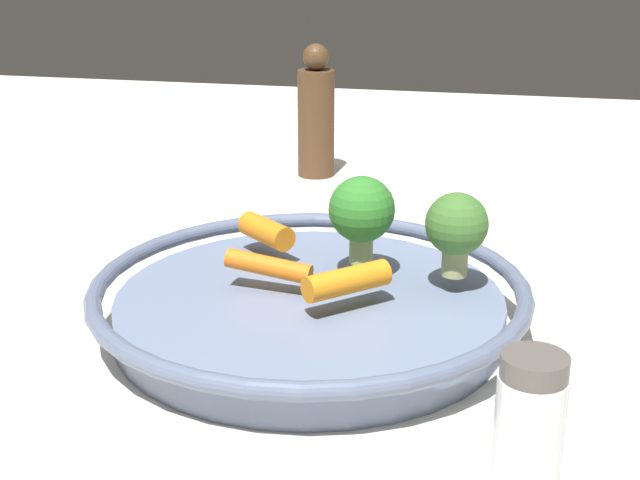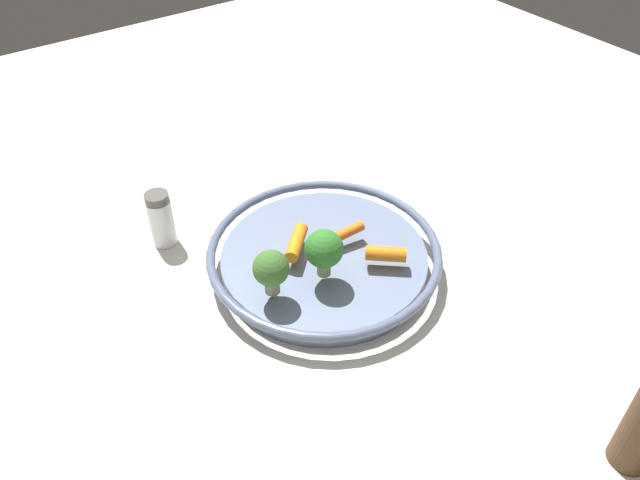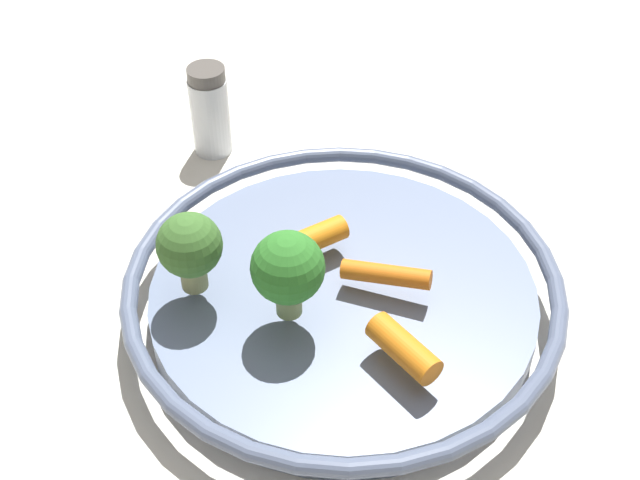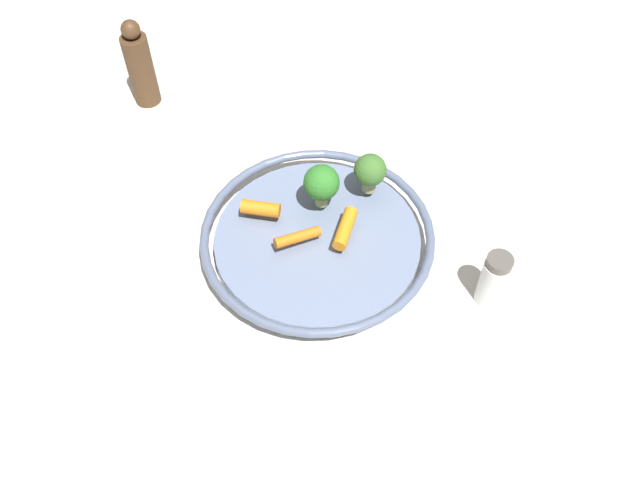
% 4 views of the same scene
% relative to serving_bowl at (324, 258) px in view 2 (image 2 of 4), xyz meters
% --- Properties ---
extents(ground_plane, '(1.97, 1.97, 0.00)m').
position_rel_serving_bowl_xyz_m(ground_plane, '(0.00, 0.00, -0.02)').
color(ground_plane, silver).
extents(serving_bowl, '(0.32, 0.32, 0.04)m').
position_rel_serving_bowl_xyz_m(serving_bowl, '(0.00, 0.00, 0.00)').
color(serving_bowl, slate).
rests_on(serving_bowl, ground_plane).
extents(baby_carrot_right, '(0.06, 0.06, 0.02)m').
position_rel_serving_bowl_xyz_m(baby_carrot_right, '(0.03, -0.02, 0.03)').
color(baby_carrot_right, orange).
rests_on(baby_carrot_right, serving_bowl).
extents(baby_carrot_back, '(0.07, 0.02, 0.02)m').
position_rel_serving_bowl_xyz_m(baby_carrot_back, '(-0.03, -0.00, 0.03)').
color(baby_carrot_back, orange).
rests_on(baby_carrot_back, serving_bowl).
extents(baby_carrot_center, '(0.05, 0.05, 0.02)m').
position_rel_serving_bowl_xyz_m(baby_carrot_center, '(-0.05, 0.07, 0.03)').
color(baby_carrot_center, orange).
rests_on(baby_carrot_center, serving_bowl).
extents(broccoli_floret_mid, '(0.05, 0.05, 0.07)m').
position_rel_serving_bowl_xyz_m(broccoli_floret_mid, '(0.03, 0.04, 0.06)').
color(broccoli_floret_mid, '#95AC66').
rests_on(broccoli_floret_mid, serving_bowl).
extents(broccoli_floret_large, '(0.05, 0.05, 0.06)m').
position_rel_serving_bowl_xyz_m(broccoli_floret_large, '(0.10, 0.03, 0.06)').
color(broccoli_floret_large, tan).
rests_on(broccoli_floret_large, serving_bowl).
extents(salt_shaker, '(0.04, 0.04, 0.09)m').
position_rel_serving_bowl_xyz_m(salt_shaker, '(0.15, -0.18, 0.02)').
color(salt_shaker, silver).
rests_on(salt_shaker, ground_plane).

